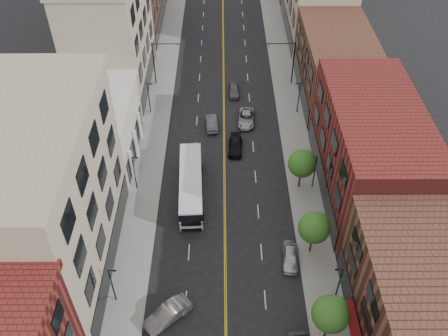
{
  "coord_description": "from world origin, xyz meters",
  "views": [
    {
      "loc": [
        -0.3,
        -18.14,
        42.11
      ],
      "look_at": [
        -0.08,
        22.24,
        5.0
      ],
      "focal_mm": 38.0,
      "sensor_mm": 36.0,
      "label": 1
    }
  ],
  "objects_px": {
    "city_bus": "(191,184)",
    "car_lane_a": "(235,146)",
    "car_angle_b": "(168,314)",
    "car_lane_b": "(246,118)",
    "car_lane_behind": "(212,123)",
    "car_parked_far": "(290,257)",
    "car_lane_c": "(234,90)"
  },
  "relations": [
    {
      "from": "car_lane_behind",
      "to": "city_bus",
      "type": "bearing_deg",
      "value": 75.19
    },
    {
      "from": "car_angle_b",
      "to": "car_lane_behind",
      "type": "bearing_deg",
      "value": 132.05
    },
    {
      "from": "car_parked_far",
      "to": "car_angle_b",
      "type": "bearing_deg",
      "value": -147.06
    },
    {
      "from": "car_lane_c",
      "to": "car_lane_b",
      "type": "bearing_deg",
      "value": -78.91
    },
    {
      "from": "car_lane_b",
      "to": "car_lane_c",
      "type": "distance_m",
      "value": 7.52
    },
    {
      "from": "car_parked_far",
      "to": "car_lane_c",
      "type": "xyz_separation_m",
      "value": [
        -5.39,
        32.27,
        -0.02
      ]
    },
    {
      "from": "car_lane_b",
      "to": "car_lane_c",
      "type": "bearing_deg",
      "value": 106.81
    },
    {
      "from": "car_lane_a",
      "to": "car_lane_b",
      "type": "bearing_deg",
      "value": 77.76
    },
    {
      "from": "city_bus",
      "to": "car_angle_b",
      "type": "distance_m",
      "value": 17.01
    },
    {
      "from": "car_angle_b",
      "to": "car_lane_c",
      "type": "distance_m",
      "value": 39.69
    },
    {
      "from": "car_parked_far",
      "to": "car_lane_a",
      "type": "xyz_separation_m",
      "value": [
        -5.49,
        18.66,
        -0.05
      ]
    },
    {
      "from": "car_parked_far",
      "to": "car_lane_a",
      "type": "distance_m",
      "value": 19.45
    },
    {
      "from": "city_bus",
      "to": "car_lane_behind",
      "type": "distance_m",
      "value": 13.88
    },
    {
      "from": "car_lane_behind",
      "to": "car_lane_b",
      "type": "xyz_separation_m",
      "value": [
        5.05,
        1.13,
        -0.02
      ]
    },
    {
      "from": "city_bus",
      "to": "car_parked_far",
      "type": "bearing_deg",
      "value": -45.21
    },
    {
      "from": "car_angle_b",
      "to": "car_lane_c",
      "type": "xyz_separation_m",
      "value": [
        7.2,
        39.03,
        -0.11
      ]
    },
    {
      "from": "car_angle_b",
      "to": "car_parked_far",
      "type": "relative_size",
      "value": 1.16
    },
    {
      "from": "city_bus",
      "to": "car_lane_behind",
      "type": "height_order",
      "value": "city_bus"
    },
    {
      "from": "car_parked_far",
      "to": "car_lane_behind",
      "type": "relative_size",
      "value": 0.97
    },
    {
      "from": "car_angle_b",
      "to": "car_lane_c",
      "type": "height_order",
      "value": "car_angle_b"
    },
    {
      "from": "car_lane_behind",
      "to": "car_lane_c",
      "type": "distance_m",
      "value": 9.13
    },
    {
      "from": "car_parked_far",
      "to": "car_lane_c",
      "type": "height_order",
      "value": "car_parked_far"
    },
    {
      "from": "car_lane_b",
      "to": "car_lane_c",
      "type": "xyz_separation_m",
      "value": [
        -1.65,
        7.34,
        0.0
      ]
    },
    {
      "from": "car_parked_far",
      "to": "car_lane_c",
      "type": "bearing_deg",
      "value": 104.18
    },
    {
      "from": "car_lane_a",
      "to": "car_parked_far",
      "type": "bearing_deg",
      "value": -70.26
    },
    {
      "from": "city_bus",
      "to": "car_lane_b",
      "type": "bearing_deg",
      "value": 60.8
    },
    {
      "from": "car_angle_b",
      "to": "car_lane_b",
      "type": "height_order",
      "value": "car_angle_b"
    },
    {
      "from": "car_angle_b",
      "to": "car_lane_b",
      "type": "xyz_separation_m",
      "value": [
        8.85,
        31.69,
        -0.11
      ]
    },
    {
      "from": "car_lane_a",
      "to": "car_lane_c",
      "type": "height_order",
      "value": "car_lane_c"
    },
    {
      "from": "city_bus",
      "to": "car_lane_behind",
      "type": "xyz_separation_m",
      "value": [
        2.3,
        13.64,
        -1.11
      ]
    },
    {
      "from": "car_angle_b",
      "to": "car_parked_far",
      "type": "distance_m",
      "value": 14.29
    },
    {
      "from": "city_bus",
      "to": "car_lane_a",
      "type": "relative_size",
      "value": 2.67
    }
  ]
}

